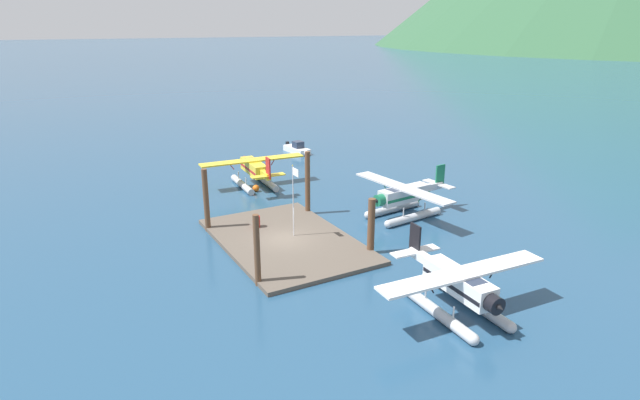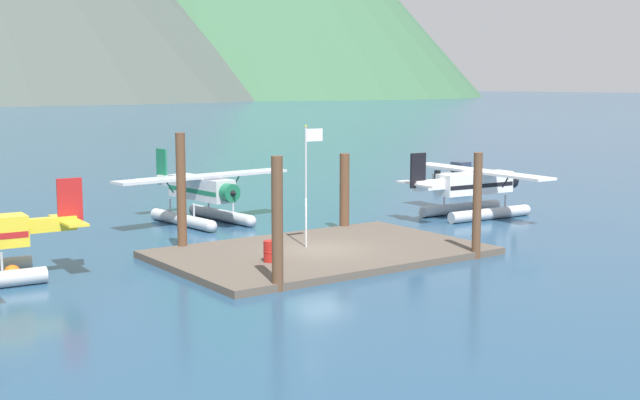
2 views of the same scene
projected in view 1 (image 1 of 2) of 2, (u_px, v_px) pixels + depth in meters
The scene contains 13 objects.
ground_plane at pixel (286, 242), 38.68m from camera, with size 1200.00×1200.00×0.00m, color navy.
dock_platform at pixel (286, 240), 38.63m from camera, with size 13.88×8.96×0.30m, color brown.
piling_near_left at pixel (206, 201), 40.06m from camera, with size 0.42×0.42×4.99m, color brown.
piling_near_right at pixel (257, 251), 31.62m from camera, with size 0.38×0.38×4.64m, color brown.
piling_far_left at pixel (308, 183), 43.65m from camera, with size 0.43×0.43×5.41m, color brown.
piling_far_right at pixel (371, 226), 36.25m from camera, with size 0.50×0.50×4.03m, color brown.
flagpole at pixel (294, 192), 37.96m from camera, with size 0.95×0.10×5.46m.
fuel_drum at pixel (256, 222), 40.68m from camera, with size 0.62×0.62×0.88m.
mooring_buoy at pixel (256, 188), 50.30m from camera, with size 0.66×0.66×0.66m, color orange.
seaplane_white_stbd_fwd at pixel (459, 288), 28.70m from camera, with size 7.98×10.46×3.84m.
seaplane_yellow_port_fwd at pixel (254, 171), 51.58m from camera, with size 7.97×10.47×3.84m.
seaplane_silver_bow_centre at pixel (404, 199), 43.39m from camera, with size 10.49×7.96×3.84m.
boat_white_open_west at pixel (297, 149), 65.37m from camera, with size 4.89×1.88×1.50m.
Camera 1 is at (32.39, -15.10, 15.33)m, focal length 29.38 mm.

